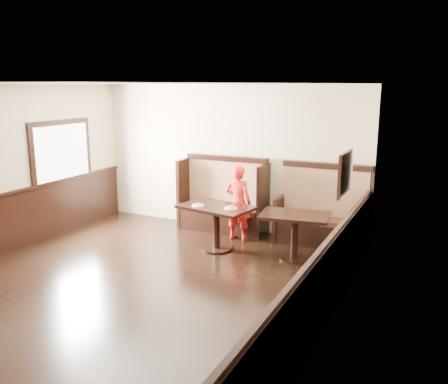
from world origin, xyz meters
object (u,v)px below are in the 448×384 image
Objects in this scene: booth_main at (224,204)px; child at (238,203)px; table_neighbor at (295,226)px; booth_neighbor at (323,218)px; table_main at (216,216)px.

booth_main reaches higher than child.
table_neighbor is 0.85× the size of child.
child is at bearing -163.92° from booth_neighbor.
booth_neighbor is at bearing 68.59° from table_neighbor.
booth_neighbor is at bearing 44.25° from table_main.
child is at bearing -40.44° from booth_main.
table_neighbor is at bearing 158.86° from child.
booth_main is 1.49× the size of table_neighbor.
booth_main reaches higher than table_neighbor.
table_neighbor is (-0.23, -0.93, 0.09)m from booth_neighbor.
booth_neighbor reaches higher than table_neighbor.
booth_neighbor reaches higher than table_main.
table_main is 1.35m from table_neighbor.
booth_neighbor is 1.53m from child.
child is at bearing 149.85° from table_neighbor.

